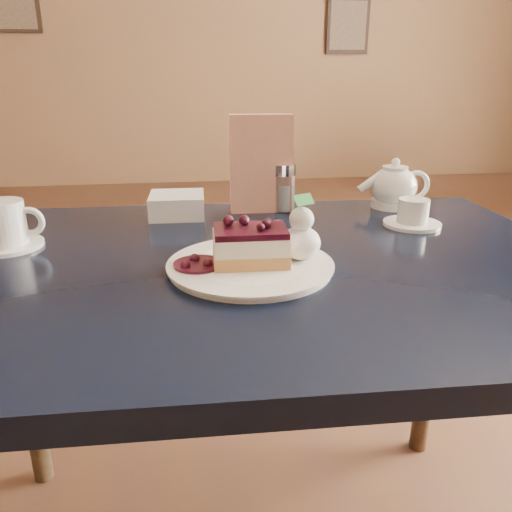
{
  "coord_description": "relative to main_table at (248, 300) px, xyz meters",
  "views": [
    {
      "loc": [
        0.05,
        -0.54,
        1.12
      ],
      "look_at": [
        0.16,
        0.2,
        0.85
      ],
      "focal_mm": 35.0,
      "sensor_mm": 36.0,
      "label": 1
    }
  ],
  "objects": [
    {
      "name": "coffee_set",
      "position": [
        -0.46,
        0.13,
        0.13
      ],
      "size": [
        0.15,
        0.14,
        0.09
      ],
      "color": "white",
      "rests_on": "main_table"
    },
    {
      "name": "cheesecake_slice",
      "position": [
        -0.0,
        -0.05,
        0.13
      ],
      "size": [
        0.13,
        0.09,
        0.06
      ],
      "rotation": [
        0.0,
        0.0,
        -0.03
      ],
      "color": "#D5884B",
      "rests_on": "dessert_plate"
    },
    {
      "name": "sugar_shaker",
      "position": [
        0.13,
        0.34,
        0.14
      ],
      "size": [
        0.06,
        0.06,
        0.12
      ],
      "color": "white",
      "rests_on": "main_table"
    },
    {
      "name": "dessert_plate",
      "position": [
        -0.0,
        -0.05,
        0.09
      ],
      "size": [
        0.28,
        0.28,
        0.01
      ],
      "primitive_type": "cylinder",
      "color": "white",
      "rests_on": "main_table"
    },
    {
      "name": "napkin_stack",
      "position": [
        -0.13,
        0.32,
        0.11
      ],
      "size": [
        0.13,
        0.13,
        0.05
      ],
      "primitive_type": "cube",
      "rotation": [
        0.0,
        0.0,
        -0.03
      ],
      "color": "white",
      "rests_on": "main_table"
    },
    {
      "name": "tea_set",
      "position": [
        0.41,
        0.29,
        0.13
      ],
      "size": [
        0.17,
        0.29,
        0.11
      ],
      "color": "white",
      "rests_on": "main_table"
    },
    {
      "name": "whipped_cream",
      "position": [
        0.09,
        -0.05,
        0.13
      ],
      "size": [
        0.07,
        0.07,
        0.06
      ],
      "color": "white",
      "rests_on": "dessert_plate"
    },
    {
      "name": "main_table",
      "position": [
        0.0,
        0.0,
        0.0
      ],
      "size": [
        1.31,
        0.89,
        0.8
      ],
      "rotation": [
        0.0,
        0.0,
        -0.03
      ],
      "color": "black",
      "rests_on": "ground"
    },
    {
      "name": "berry_sauce",
      "position": [
        -0.09,
        -0.06,
        0.1
      ],
      "size": [
        0.09,
        0.09,
        0.01
      ],
      "primitive_type": "cylinder",
      "color": "black",
      "rests_on": "dessert_plate"
    },
    {
      "name": "menu_card",
      "position": [
        0.08,
        0.33,
        0.2
      ],
      "size": [
        0.15,
        0.04,
        0.23
      ],
      "primitive_type": "cube",
      "rotation": [
        0.0,
        0.0,
        -0.03
      ],
      "color": "#F0E8CA",
      "rests_on": "main_table"
    }
  ]
}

